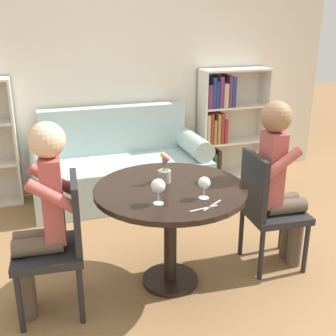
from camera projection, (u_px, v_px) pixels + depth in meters
ground_plane at (170, 281)px, 3.05m from camera, size 16.00×16.00×0.00m
back_wall at (108, 63)px, 4.43m from camera, size 5.20×0.05×2.70m
round_table at (170, 205)px, 2.85m from camera, size 1.03×1.03×0.74m
couch at (121, 169)px, 4.40m from camera, size 1.78×0.80×0.92m
bookshelf_right at (224, 122)px, 4.91m from camera, size 0.81×0.28×1.27m
chair_left at (59, 241)px, 2.61m from camera, size 0.45×0.45×0.90m
chair_right at (267, 206)px, 3.10m from camera, size 0.45×0.45×0.90m
person_left at (42, 215)px, 2.54m from camera, size 0.44×0.36×1.25m
person_right at (280, 180)px, 3.05m from camera, size 0.43×0.36×1.27m
wine_glass_left at (158, 187)px, 2.52m from camera, size 0.09×0.09×0.16m
wine_glass_right at (204, 184)px, 2.60m from camera, size 0.08×0.08×0.14m
flower_vase at (165, 172)px, 2.87m from camera, size 0.09×0.09×0.22m
knife_left_setting at (212, 205)px, 2.53m from camera, size 0.16×0.12×0.00m
fork_left_setting at (204, 208)px, 2.49m from camera, size 0.19×0.04×0.00m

